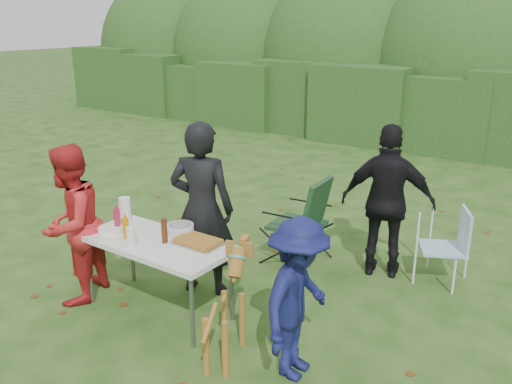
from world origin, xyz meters
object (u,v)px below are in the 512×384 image
Objects in this scene: person_cook at (202,209)px; mustard_bottle at (126,228)px; camping_chair at (297,220)px; ketchup_bottle at (117,220)px; person_black_puffy at (388,202)px; folding_table at (157,246)px; child at (298,299)px; person_red_jacket at (71,225)px; dog at (225,313)px; beer_bottle at (164,231)px; paper_towel_roll at (125,210)px; lawn_chair at (443,245)px.

person_cook is 0.78m from mustard_bottle.
ketchup_bottle is at bearing 55.84° from camping_chair.
mustard_bottle is at bearing 33.30° from person_black_puffy.
person_cook is (0.08, 0.57, 0.22)m from folding_table.
camping_chair is at bearing 73.94° from folding_table.
mustard_bottle is at bearing 62.50° from camping_chair.
person_black_puffy reaches higher than child.
person_red_jacket is 0.62m from mustard_bottle.
folding_table is 0.34m from mustard_bottle.
person_red_jacket is 1.92m from dog.
child is at bearing -0.78° from ketchup_bottle.
paper_towel_roll is (-0.70, 0.15, 0.01)m from beer_bottle.
person_cook is 0.84m from ketchup_bottle.
mustard_bottle is at bearing -40.89° from paper_towel_roll.
person_cook is 6.94× the size of paper_towel_roll.
camping_chair is at bearing 67.32° from mustard_bottle.
child is (1.52, -0.64, -0.24)m from person_cook.
camping_chair is 1.80m from beer_bottle.
folding_table is at bearing 87.72° from person_red_jacket.
dog is 1.10× the size of lawn_chair.
ketchup_bottle is (-1.51, 0.22, 0.41)m from dog.
ketchup_bottle is (-2.09, 0.03, 0.19)m from child.
ketchup_bottle is 0.23m from paper_towel_roll.
person_black_puffy is 1.84× the size of dog.
person_red_jacket is 0.46m from ketchup_bottle.
paper_towel_roll is at bearing 167.83° from beer_bottle.
beer_bottle reaches higher than lawn_chair.
person_red_jacket reaches higher than lawn_chair.
person_black_puffy reaches higher than camping_chair.
person_red_jacket reaches higher than ketchup_bottle.
ketchup_bottle is at bearing 84.05° from child.
dog is 1.05m from beer_bottle.
paper_towel_roll is (-1.11, -1.57, 0.35)m from camping_chair.
folding_table is at bearing 56.11° from dog.
person_red_jacket is 6.16× the size of paper_towel_roll.
paper_towel_roll is at bearing 24.19° from person_black_puffy.
person_black_puffy reaches higher than mustard_bottle.
person_red_jacket is 7.28× the size of ketchup_bottle.
person_black_puffy is 2.77m from paper_towel_roll.
lawn_chair is at bearing -16.12° from child.
camping_chair is 4.73× the size of ketchup_bottle.
person_red_jacket reaches higher than beer_bottle.
child is at bearing -5.98° from paper_towel_roll.
person_black_puffy is 2.09m from child.
person_red_jacket is (-0.94, -0.88, -0.10)m from person_cook.
dog is 1.36m from mustard_bottle.
person_cook is at bearing 28.57° from person_black_puffy.
child reaches higher than camping_chair.
paper_towel_roll is at bearing 164.53° from folding_table.
folding_table is at bearing -170.19° from beer_bottle.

